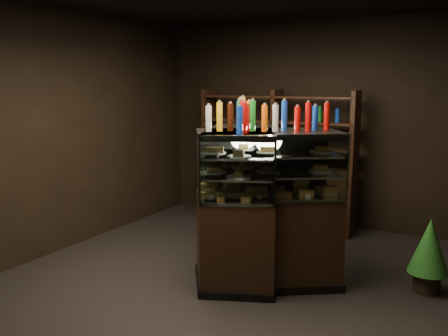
{
  "coord_description": "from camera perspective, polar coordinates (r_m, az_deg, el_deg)",
  "views": [
    {
      "loc": [
        2.23,
        -4.64,
        2.11
      ],
      "look_at": [
        -0.18,
        -0.18,
        1.23
      ],
      "focal_mm": 40.0,
      "sensor_mm": 36.0,
      "label": 1
    }
  ],
  "objects": [
    {
      "name": "ground",
      "position": [
        5.56,
        2.62,
        -12.51
      ],
      "size": [
        5.0,
        5.0,
        0.0
      ],
      "primitive_type": "plane",
      "color": "black",
      "rests_on": "ground"
    },
    {
      "name": "display_case",
      "position": [
        5.42,
        3.49,
        -7.06
      ],
      "size": [
        1.79,
        1.67,
        1.63
      ],
      "rotation": [
        0.0,
        0.0,
        -0.3
      ],
      "color": "black",
      "rests_on": "ground"
    },
    {
      "name": "room_shell",
      "position": [
        5.15,
        2.79,
        7.91
      ],
      "size": [
        5.02,
        5.02,
        3.01
      ],
      "color": "black",
      "rests_on": "ground"
    },
    {
      "name": "back_shelving",
      "position": [
        7.38,
        5.95,
        -1.96
      ],
      "size": [
        2.31,
        0.45,
        2.0
      ],
      "rotation": [
        0.0,
        0.0,
        0.01
      ],
      "color": "black",
      "rests_on": "ground"
    },
    {
      "name": "potted_conifer",
      "position": [
        5.47,
        22.44,
        -8.11
      ],
      "size": [
        0.41,
        0.41,
        0.87
      ],
      "rotation": [
        0.0,
        0.0,
        -0.36
      ],
      "color": "black",
      "rests_on": "ground"
    },
    {
      "name": "food_display",
      "position": [
        5.26,
        3.52,
        -0.14
      ],
      "size": [
        1.3,
        1.33,
        0.49
      ],
      "color": "gold",
      "rests_on": "display_case"
    },
    {
      "name": "bottles_top",
      "position": [
        5.2,
        3.65,
        5.95
      ],
      "size": [
        1.13,
        1.19,
        0.3
      ],
      "color": "silver",
      "rests_on": "display_case"
    }
  ]
}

